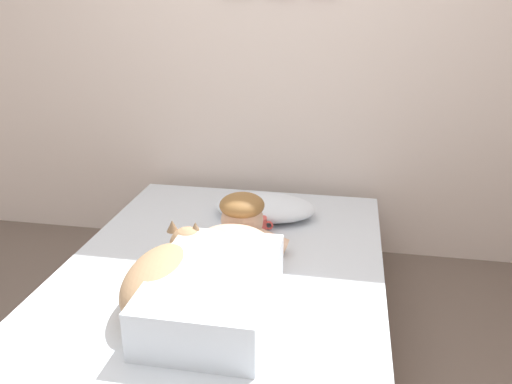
# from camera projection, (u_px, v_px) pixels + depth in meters

# --- Properties ---
(back_wall) EXTENTS (4.39, 0.12, 2.50)m
(back_wall) POSITION_uv_depth(u_px,v_px,m) (280.00, 37.00, 2.85)
(back_wall) COLOR silver
(back_wall) RESTS_ON ground
(bed) EXTENTS (1.40, 1.95, 0.39)m
(bed) POSITION_uv_depth(u_px,v_px,m) (221.00, 310.00, 2.24)
(bed) COLOR #726051
(bed) RESTS_ON ground
(pillow) EXTENTS (0.52, 0.32, 0.11)m
(pillow) POSITION_uv_depth(u_px,v_px,m) (265.00, 207.00, 2.66)
(pillow) COLOR silver
(pillow) RESTS_ON bed
(person_lying) EXTENTS (0.43, 0.92, 0.27)m
(person_lying) POSITION_uv_depth(u_px,v_px,m) (223.00, 268.00, 1.97)
(person_lying) COLOR silver
(person_lying) RESTS_ON bed
(dog) EXTENTS (0.26, 0.57, 0.21)m
(dog) POSITION_uv_depth(u_px,v_px,m) (165.00, 275.00, 1.93)
(dog) COLOR #9E7A56
(dog) RESTS_ON bed
(coffee_cup) EXTENTS (0.12, 0.09, 0.07)m
(coffee_cup) POSITION_uv_depth(u_px,v_px,m) (258.00, 224.00, 2.51)
(coffee_cup) COLOR #D84C47
(coffee_cup) RESTS_ON bed
(cell_phone) EXTENTS (0.07, 0.14, 0.01)m
(cell_phone) POSITION_uv_depth(u_px,v_px,m) (251.00, 286.00, 2.04)
(cell_phone) COLOR black
(cell_phone) RESTS_ON bed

